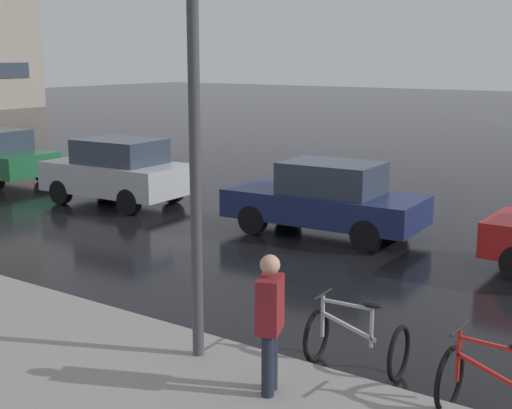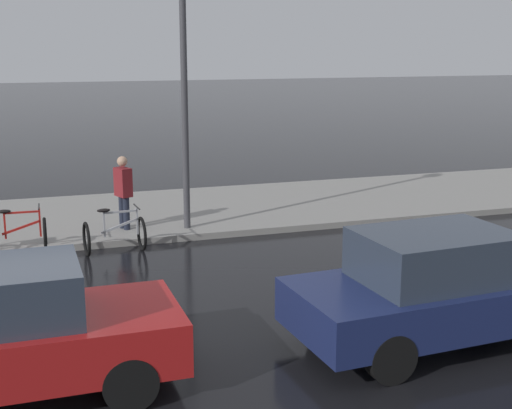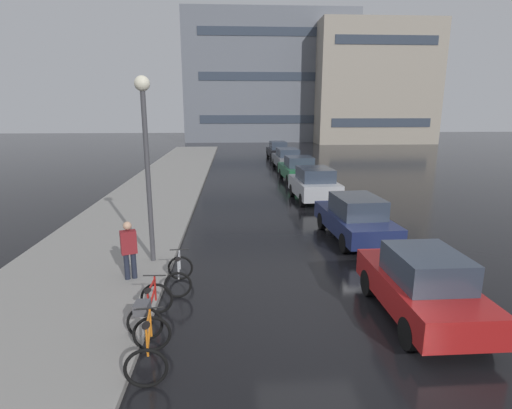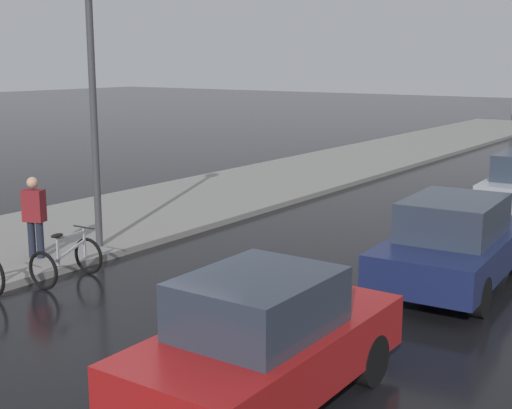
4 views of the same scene
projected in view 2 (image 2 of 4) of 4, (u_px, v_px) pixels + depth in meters
ground_plane at (14, 323)px, 10.53m from camera, size 140.00×140.00×0.00m
sidewalk_kerb at (407, 195)px, 19.12m from camera, size 4.80×60.00×0.14m
bicycle_second at (8, 233)px, 13.69m from camera, size 0.78×1.41×0.98m
bicycle_third at (115, 234)px, 13.99m from camera, size 0.76×1.19×0.92m
car_red at (14, 333)px, 8.20m from camera, size 1.73×3.77×1.59m
car_navy at (441, 288)px, 9.71m from camera, size 2.05×4.36×1.59m
pedestrian at (123, 191)px, 15.20m from camera, size 0.46×0.37×1.72m
streetlamp at (184, 61)px, 14.69m from camera, size 0.42×0.42×5.43m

